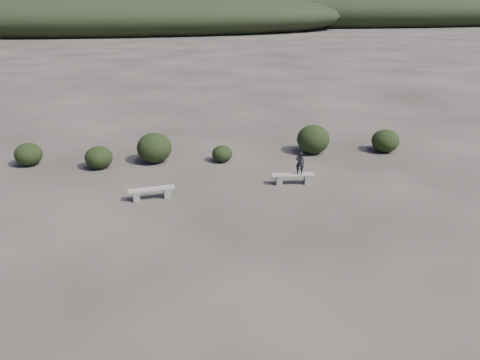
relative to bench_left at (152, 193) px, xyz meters
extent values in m
plane|color=#2F2824|center=(3.04, -4.64, -0.26)|extent=(1200.00, 1200.00, 0.00)
cube|color=slate|center=(-0.56, -0.10, -0.07)|extent=(0.30, 0.37, 0.38)
cube|color=slate|center=(0.56, 0.10, -0.07)|extent=(0.30, 0.37, 0.38)
cube|color=gray|center=(0.00, 0.00, 0.15)|extent=(1.76, 0.67, 0.05)
cube|color=slate|center=(5.03, 0.96, -0.07)|extent=(0.25, 0.34, 0.38)
cube|color=slate|center=(6.18, 0.92, -0.07)|extent=(0.25, 0.34, 0.38)
cube|color=gray|center=(5.60, 0.94, 0.15)|extent=(1.74, 0.42, 0.05)
imported|color=black|center=(5.84, 0.94, 0.65)|extent=(0.39, 0.31, 0.95)
ellipsoid|color=black|center=(-2.57, 3.64, 0.23)|extent=(1.20, 1.20, 0.98)
ellipsoid|color=black|center=(-0.17, 4.22, 0.42)|extent=(1.58, 1.58, 1.35)
ellipsoid|color=black|center=(2.90, 3.97, 0.12)|extent=(0.94, 0.94, 0.75)
ellipsoid|color=black|center=(7.34, 4.78, 0.43)|extent=(1.57, 1.57, 1.38)
ellipsoid|color=black|center=(10.89, 4.62, 0.29)|extent=(1.32, 1.32, 1.10)
ellipsoid|color=black|center=(-5.78, 4.33, 0.25)|extent=(1.20, 1.20, 1.02)
ellipsoid|color=black|center=(-21.96, 85.36, 2.44)|extent=(110.00, 40.00, 12.00)
ellipsoid|color=black|center=(38.04, 105.36, 2.89)|extent=(120.00, 44.00, 14.00)
camera|label=1|loc=(1.74, -16.35, 6.99)|focal=35.00mm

